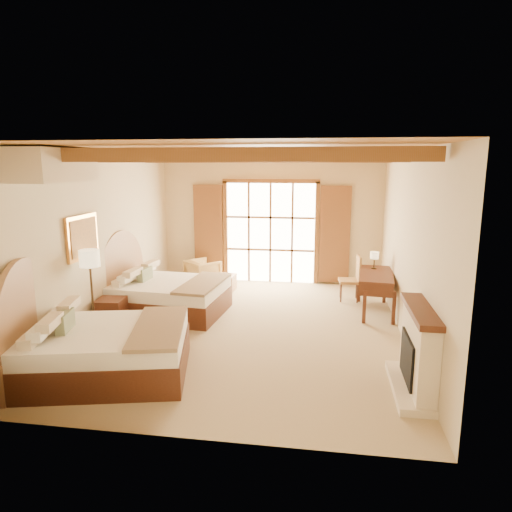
% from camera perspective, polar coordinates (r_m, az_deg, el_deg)
% --- Properties ---
extents(floor, '(7.00, 7.00, 0.00)m').
position_cam_1_polar(floor, '(8.51, -1.06, -8.98)').
color(floor, tan).
rests_on(floor, ground).
extents(wall_back, '(5.50, 0.00, 5.50)m').
position_cam_1_polar(wall_back, '(11.52, 1.86, 4.62)').
color(wall_back, beige).
rests_on(wall_back, ground).
extents(wall_left, '(0.00, 7.00, 7.00)m').
position_cam_1_polar(wall_left, '(8.97, -18.70, 2.07)').
color(wall_left, beige).
rests_on(wall_left, ground).
extents(wall_right, '(0.00, 7.00, 7.00)m').
position_cam_1_polar(wall_right, '(8.09, 18.46, 1.12)').
color(wall_right, beige).
rests_on(wall_right, ground).
extents(ceiling, '(7.00, 7.00, 0.00)m').
position_cam_1_polar(ceiling, '(7.98, -1.15, 13.11)').
color(ceiling, '#AD7433').
rests_on(ceiling, ground).
extents(ceiling_beams, '(5.39, 4.60, 0.18)m').
position_cam_1_polar(ceiling_beams, '(7.97, -1.14, 12.25)').
color(ceiling_beams, brown).
rests_on(ceiling_beams, ceiling).
extents(french_doors, '(3.95, 0.08, 2.60)m').
position_cam_1_polar(french_doors, '(11.51, 1.81, 2.85)').
color(french_doors, white).
rests_on(french_doors, ground).
extents(fireplace, '(0.46, 1.40, 1.16)m').
position_cam_1_polar(fireplace, '(6.47, 19.45, -11.56)').
color(fireplace, beige).
rests_on(fireplace, ground).
extents(painting, '(0.06, 0.95, 0.75)m').
position_cam_1_polar(painting, '(8.27, -20.84, 2.23)').
color(painting, gold).
rests_on(painting, wall_left).
extents(canopy_valance, '(0.70, 1.40, 0.45)m').
position_cam_1_polar(canopy_valance, '(6.96, -24.42, 10.30)').
color(canopy_valance, beige).
rests_on(canopy_valance, ceiling).
extents(bed_near, '(2.62, 2.17, 1.49)m').
position_cam_1_polar(bed_near, '(7.00, -19.59, -10.31)').
color(bed_near, '#4F2818').
rests_on(bed_near, floor).
extents(bed_far, '(2.31, 1.82, 1.44)m').
position_cam_1_polar(bed_far, '(9.41, -11.79, -4.42)').
color(bed_far, '#4F2818').
rests_on(bed_far, floor).
extents(nightstand, '(0.52, 0.52, 0.57)m').
position_cam_1_polar(nightstand, '(8.76, -17.65, -6.93)').
color(nightstand, '#4F2818').
rests_on(nightstand, floor).
extents(floor_lamp, '(0.33, 0.33, 1.57)m').
position_cam_1_polar(floor_lamp, '(8.08, -20.05, -0.94)').
color(floor_lamp, '#352716').
rests_on(floor_lamp, floor).
extents(armchair, '(0.99, 0.99, 0.65)m').
position_cam_1_polar(armchair, '(11.38, -6.67, -2.07)').
color(armchair, tan).
rests_on(armchair, floor).
extents(ottoman, '(0.53, 0.53, 0.37)m').
position_cam_1_polar(ottoman, '(10.93, -4.02, -3.33)').
color(ottoman, '#9D6D47').
rests_on(ottoman, floor).
extents(desk, '(0.79, 1.57, 0.82)m').
position_cam_1_polar(desk, '(9.56, 14.70, -4.30)').
color(desk, '#4F2818').
rests_on(desk, floor).
extents(desk_chair, '(0.48, 0.48, 1.00)m').
position_cam_1_polar(desk_chair, '(10.29, 11.69, -3.77)').
color(desk_chair, olive).
rests_on(desk_chair, floor).
extents(desk_lamp, '(0.18, 0.18, 0.35)m').
position_cam_1_polar(desk_lamp, '(9.81, 14.59, 0.00)').
color(desk_lamp, '#352716').
rests_on(desk_lamp, desk).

